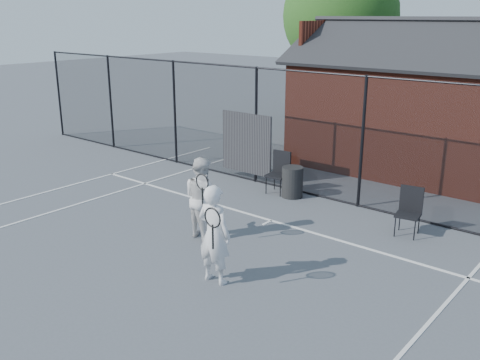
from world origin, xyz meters
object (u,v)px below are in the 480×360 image
Objects in this scene: chair_right at (408,213)px; waste_bin at (292,182)px; player_front at (214,234)px; player_back at (202,198)px; clubhouse at (413,112)px; chair_left at (278,173)px.

chair_right reaches higher than waste_bin.
player_back is (-1.46, 1.25, -0.03)m from player_front.
clubhouse reaches higher than player_back.
chair_right is at bearing -13.53° from chair_left.
clubhouse is 6.43× the size of chair_left.
chair_right is at bearing -67.33° from clubhouse.
chair_left is (-0.43, 3.14, -0.31)m from player_back.
player_front reaches higher than player_back.
clubhouse reaches higher than chair_left.
chair_right is at bearing -9.14° from waste_bin.
chair_left is (-1.50, -4.40, -1.10)m from clubhouse.
player_front reaches higher than chair_left.
player_front reaches higher than chair_right.
chair_left is 1.06× the size of chair_right.
waste_bin is (-1.06, -4.40, -1.23)m from clubhouse.
chair_right is 1.28× the size of waste_bin.
chair_right is (2.05, -4.90, -1.13)m from clubhouse.
player_back is 4.10m from chair_right.
player_front is 1.92m from player_back.
chair_left is 0.46m from waste_bin.
clubhouse is 8.83m from player_front.
chair_right is (3.12, 2.64, -0.34)m from player_back.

